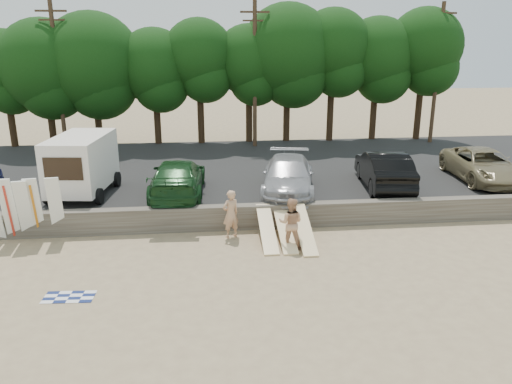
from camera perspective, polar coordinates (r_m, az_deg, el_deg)
ground at (r=17.73m, az=-1.17°, el=-7.67°), size 120.00×120.00×0.00m
seawall at (r=20.31m, az=-1.92°, el=-2.86°), size 44.00×0.50×1.00m
parking_lot at (r=27.50m, az=-3.08°, el=2.16°), size 44.00×14.50×0.70m
treeline at (r=33.58m, az=-5.29°, el=15.05°), size 32.08×6.33×9.05m
utility_poles at (r=32.28m, az=-0.13°, el=13.54°), size 25.80×0.26×9.00m
box_trailer at (r=23.45m, az=-19.30°, el=3.23°), size 2.79×4.41×2.67m
car_1 at (r=22.47m, az=-8.93°, el=1.61°), size 2.51×5.66×1.62m
car_2 at (r=22.57m, az=3.69°, el=1.83°), size 3.23×5.84×1.60m
car_3 at (r=24.18m, az=14.40°, el=2.53°), size 2.48×5.47×1.74m
car_4 at (r=27.02m, az=24.54°, el=2.80°), size 3.00×5.74×1.54m
surfboard_upright_2 at (r=20.94m, az=-26.38°, el=-1.83°), size 0.55×0.65×2.55m
surfboard_upright_3 at (r=20.72m, az=-24.95°, el=-1.90°), size 0.64×0.91×2.50m
surfboard_upright_4 at (r=20.69m, az=-23.96°, el=-1.75°), size 0.58×0.74×2.54m
surfboard_upright_5 at (r=20.48m, az=-21.89°, el=-1.68°), size 0.58×0.73×2.54m
surfboard_low_0 at (r=19.08m, az=1.27°, el=-4.16°), size 0.56×2.87×1.02m
surfboard_low_1 at (r=19.19m, az=3.34°, el=-4.30°), size 0.56×2.91×0.88m
surfboard_low_2 at (r=19.02m, az=5.51°, el=-4.21°), size 0.56×2.85×1.08m
beachgoer_a at (r=19.30m, az=-2.91°, el=-2.52°), size 0.83×0.72×1.91m
beachgoer_b at (r=18.41m, az=4.00°, el=-3.55°), size 1.10×0.96×1.90m
cooler at (r=20.13m, az=4.28°, el=-4.12°), size 0.44×0.38×0.32m
gear_bag at (r=20.10m, az=3.54°, el=-4.29°), size 0.37×0.34×0.22m
beach_towel at (r=16.31m, az=-20.59°, el=-11.17°), size 1.59×1.59×0.00m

